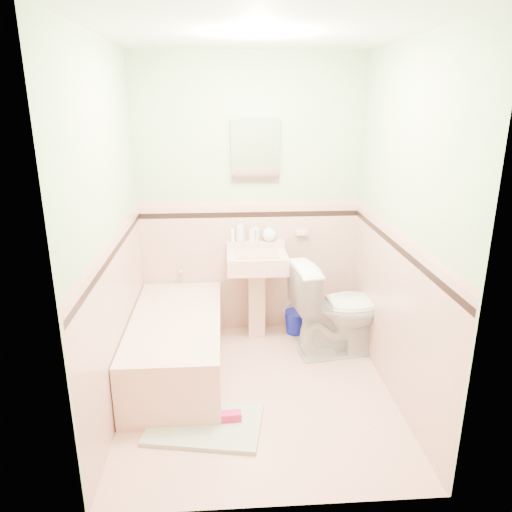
{
  "coord_description": "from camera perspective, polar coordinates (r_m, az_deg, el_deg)",
  "views": [
    {
      "loc": [
        -0.24,
        -3.19,
        2.13
      ],
      "look_at": [
        0.0,
        0.25,
        1.0
      ],
      "focal_mm": 34.14,
      "sensor_mm": 36.0,
      "label": 1
    }
  ],
  "objects": [
    {
      "name": "floor",
      "position": [
        3.84,
        0.27,
        -15.54
      ],
      "size": [
        2.2,
        2.2,
        0.0
      ],
      "primitive_type": "plane",
      "color": "#E3AA94",
      "rests_on": "ground"
    },
    {
      "name": "ceiling",
      "position": [
        3.22,
        0.34,
        24.79
      ],
      "size": [
        2.2,
        2.2,
        0.0
      ],
      "primitive_type": "plane",
      "rotation": [
        3.14,
        0.0,
        0.0
      ],
      "color": "white",
      "rests_on": "ground"
    },
    {
      "name": "wall_back",
      "position": [
        4.38,
        -0.77,
        6.57
      ],
      "size": [
        2.5,
        0.0,
        2.5
      ],
      "primitive_type": "plane",
      "rotation": [
        1.57,
        0.0,
        0.0
      ],
      "color": "beige",
      "rests_on": "ground"
    },
    {
      "name": "wall_front",
      "position": [
        2.27,
        2.34,
        -4.56
      ],
      "size": [
        2.5,
        0.0,
        2.5
      ],
      "primitive_type": "plane",
      "rotation": [
        -1.57,
        0.0,
        0.0
      ],
      "color": "beige",
      "rests_on": "ground"
    },
    {
      "name": "wall_left",
      "position": [
        3.39,
        -16.82,
        2.35
      ],
      "size": [
        0.0,
        2.5,
        2.5
      ],
      "primitive_type": "plane",
      "rotation": [
        1.57,
        0.0,
        1.57
      ],
      "color": "beige",
      "rests_on": "ground"
    },
    {
      "name": "wall_right",
      "position": [
        3.53,
        16.74,
        2.95
      ],
      "size": [
        0.0,
        2.5,
        2.5
      ],
      "primitive_type": "plane",
      "rotation": [
        1.57,
        0.0,
        -1.57
      ],
      "color": "beige",
      "rests_on": "ground"
    },
    {
      "name": "wainscot_back",
      "position": [
        4.54,
        -0.73,
        -1.52
      ],
      "size": [
        2.0,
        0.0,
        2.0
      ],
      "primitive_type": "plane",
      "rotation": [
        1.57,
        0.0,
        0.0
      ],
      "color": "beige",
      "rests_on": "ground"
    },
    {
      "name": "wainscot_front",
      "position": [
        2.6,
        2.12,
        -17.77
      ],
      "size": [
        2.0,
        0.0,
        2.0
      ],
      "primitive_type": "plane",
      "rotation": [
        -1.57,
        0.0,
        0.0
      ],
      "color": "beige",
      "rests_on": "ground"
    },
    {
      "name": "wainscot_left",
      "position": [
        3.61,
        -15.7,
        -7.62
      ],
      "size": [
        0.0,
        2.2,
        2.2
      ],
      "primitive_type": "plane",
      "rotation": [
        1.57,
        0.0,
        1.57
      ],
      "color": "beige",
      "rests_on": "ground"
    },
    {
      "name": "wainscot_right",
      "position": [
        3.74,
        15.67,
        -6.71
      ],
      "size": [
        0.0,
        2.2,
        2.2
      ],
      "primitive_type": "plane",
      "rotation": [
        1.57,
        0.0,
        -1.57
      ],
      "color": "beige",
      "rests_on": "ground"
    },
    {
      "name": "accent_back",
      "position": [
        4.39,
        -0.75,
        4.86
      ],
      "size": [
        2.0,
        0.0,
        2.0
      ],
      "primitive_type": "plane",
      "rotation": [
        1.57,
        0.0,
        0.0
      ],
      "color": "black",
      "rests_on": "ground"
    },
    {
      "name": "accent_front",
      "position": [
        2.34,
        2.25,
        -7.33
      ],
      "size": [
        2.0,
        0.0,
        2.0
      ],
      "primitive_type": "plane",
      "rotation": [
        -1.57,
        0.0,
        0.0
      ],
      "color": "black",
      "rests_on": "ground"
    },
    {
      "name": "accent_left",
      "position": [
        3.42,
        -16.34,
        0.26
      ],
      "size": [
        0.0,
        2.2,
        2.2
      ],
      "primitive_type": "plane",
      "rotation": [
        1.57,
        0.0,
        1.57
      ],
      "color": "black",
      "rests_on": "ground"
    },
    {
      "name": "accent_right",
      "position": [
        3.56,
        16.29,
        0.93
      ],
      "size": [
        0.0,
        2.2,
        2.2
      ],
      "primitive_type": "plane",
      "rotation": [
        1.57,
        0.0,
        -1.57
      ],
      "color": "black",
      "rests_on": "ground"
    },
    {
      "name": "cap_back",
      "position": [
        4.37,
        -0.75,
        6.14
      ],
      "size": [
        2.0,
        0.0,
        2.0
      ],
      "primitive_type": "plane",
      "rotation": [
        1.57,
        0.0,
        0.0
      ],
      "color": "#E39D8B",
      "rests_on": "ground"
    },
    {
      "name": "cap_front",
      "position": [
        2.3,
        2.28,
        -5.08
      ],
      "size": [
        2.0,
        0.0,
        2.0
      ],
      "primitive_type": "plane",
      "rotation": [
        -1.57,
        0.0,
        0.0
      ],
      "color": "#E39D8B",
      "rests_on": "ground"
    },
    {
      "name": "cap_left",
      "position": [
        3.39,
        -16.48,
        1.87
      ],
      "size": [
        0.0,
        2.2,
        2.2
      ],
      "primitive_type": "plane",
      "rotation": [
        1.57,
        0.0,
        1.57
      ],
      "color": "#E39D8B",
      "rests_on": "ground"
    },
    {
      "name": "cap_right",
      "position": [
        3.53,
        16.43,
        2.48
      ],
      "size": [
        0.0,
        2.2,
        2.2
      ],
      "primitive_type": "plane",
      "rotation": [
        1.57,
        0.0,
        -1.57
      ],
      "color": "#E39D8B",
      "rests_on": "ground"
    },
    {
      "name": "bathtub",
      "position": [
        4.02,
        -9.24,
        -10.41
      ],
      "size": [
        0.7,
        1.5,
        0.45
      ],
      "primitive_type": "cube",
      "color": "#DEAB98",
      "rests_on": "floor"
    },
    {
      "name": "tub_faucet",
      "position": [
        4.51,
        -8.72,
        -1.49
      ],
      "size": [
        0.04,
        0.12,
        0.04
      ],
      "primitive_type": "cylinder",
      "rotation": [
        1.57,
        0.0,
        0.0
      ],
      "color": "silver",
      "rests_on": "wall_back"
    },
    {
      "name": "sink",
      "position": [
        4.4,
        0.11,
        -4.79
      ],
      "size": [
        0.53,
        0.48,
        0.83
      ],
      "primitive_type": null,
      "color": "#DEAB98",
      "rests_on": "floor"
    },
    {
      "name": "sink_faucet",
      "position": [
        4.36,
        -0.02,
        2.45
      ],
      "size": [
        0.02,
        0.02,
        0.1
      ],
      "primitive_type": "cylinder",
      "color": "silver",
      "rests_on": "sink"
    },
    {
      "name": "medicine_cabinet",
      "position": [
        4.29,
        -0.09,
        12.4
      ],
      "size": [
        0.37,
        0.04,
        0.46
      ],
      "primitive_type": "cube",
      "color": "white",
      "rests_on": "wall_back"
    },
    {
      "name": "soap_dish",
      "position": [
        4.46,
        5.32,
        2.74
      ],
      "size": [
        0.11,
        0.06,
        0.04
      ],
      "primitive_type": "cube",
      "color": "#DEAB98",
      "rests_on": "wall_back"
    },
    {
      "name": "soap_bottle_left",
      "position": [
        4.38,
        -1.87,
        3.0
      ],
      "size": [
        0.1,
        0.1,
        0.2
      ],
      "primitive_type": "imported",
      "rotation": [
        0.0,
        0.0,
        0.29
      ],
      "color": "#B2B2B2",
      "rests_on": "sink"
    },
    {
      "name": "soap_bottle_mid",
      "position": [
        4.39,
        -0.13,
        2.87
      ],
      "size": [
        0.1,
        0.11,
        0.18
      ],
      "primitive_type": "imported",
      "rotation": [
        0.0,
        0.0,
        -0.38
      ],
      "color": "#B2B2B2",
      "rests_on": "sink"
    },
    {
      "name": "soap_bottle_right",
      "position": [
        4.4,
        1.57,
        2.82
      ],
      "size": [
        0.14,
        0.14,
        0.17
      ],
      "primitive_type": "imported",
      "rotation": [
        0.0,
        0.0,
        -0.08
      ],
      "color": "#B2B2B2",
      "rests_on": "sink"
    },
    {
      "name": "tube",
      "position": [
        4.39,
        -2.75,
        2.45
      ],
      "size": [
        0.04,
        0.04,
        0.12
      ],
      "primitive_type": "cylinder",
      "rotation": [
        0.0,
        0.0,
        0.13
      ],
      "color": "white",
      "rests_on": "sink"
    },
    {
      "name": "toilet",
      "position": [
        4.22,
        9.73,
        -6.06
      ],
      "size": [
        0.87,
        0.57,
        0.83
      ],
      "primitive_type": "imported",
      "rotation": [
        0.0,
        0.0,
        1.71
      ],
      "color": "white",
      "rests_on": "floor"
    },
    {
      "name": "bucket",
      "position": [
        4.64,
        4.67,
        -7.73
      ],
      "size": [
        0.28,
        0.28,
        0.21
      ],
      "primitive_type": null,
      "rotation": [
        0.0,
        0.0,
        -0.43
      ],
      "color": "#0C16A1",
      "rests_on": "floor"
    },
    {
      "name": "bath_mat",
      "position": [
        3.51,
        -6.03,
        -19.01
      ],
      "size": [
        0.83,
        0.63,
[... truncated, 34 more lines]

